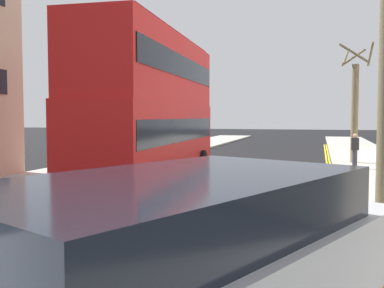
% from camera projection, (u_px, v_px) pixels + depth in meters
% --- Properties ---
extents(sidewalk_left, '(4.00, 80.00, 0.14)m').
position_uv_depth(sidewalk_left, '(65.00, 175.00, 19.12)').
color(sidewalk_left, '#ADA89E').
rests_on(sidewalk_left, ground).
extents(kerb_line_outer, '(0.10, 56.00, 0.01)m').
position_uv_depth(kerb_line_outer, '(337.00, 197.00, 14.23)').
color(kerb_line_outer, yellow).
rests_on(kerb_line_outer, ground).
extents(kerb_line_inner, '(0.10, 56.00, 0.01)m').
position_uv_depth(kerb_line_inner, '(332.00, 197.00, 14.27)').
color(kerb_line_inner, yellow).
rests_on(kerb_line_inner, ground).
extents(double_decker_bus_away, '(3.18, 10.91, 5.64)m').
position_uv_depth(double_decker_bus_away, '(152.00, 104.00, 17.18)').
color(double_decker_bus_away, red).
rests_on(double_decker_bus_away, ground).
extents(pedestrian_far, '(0.34, 0.22, 1.62)m').
position_uv_depth(pedestrian_far, '(355.00, 150.00, 20.97)').
color(pedestrian_far, '#2D2D38').
rests_on(pedestrian_far, sidewalk_right).
extents(street_tree_mid, '(1.69, 1.68, 6.17)m').
position_uv_depth(street_tree_mid, '(355.00, 107.00, 23.54)').
color(street_tree_mid, '#6B6047').
rests_on(street_tree_mid, sidewalk_right).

